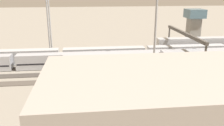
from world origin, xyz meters
TOP-DOWN VIEW (x-y plane):
  - ground_plane at (0.00, 0.00)m, footprint 400.00×400.00m
  - track_bed_0 at (0.00, -10.00)m, footprint 140.00×2.80m
  - track_bed_1 at (0.00, -5.00)m, footprint 140.00×2.80m
  - track_bed_2 at (0.00, 0.00)m, footprint 140.00×2.80m
  - track_bed_3 at (0.00, 5.00)m, footprint 140.00×2.80m
  - track_bed_4 at (0.00, 10.00)m, footprint 140.00×2.80m
  - train_on_track_1 at (2.95, -5.00)m, footprint 119.80×3.00m
  - train_on_track_3 at (-22.19, 5.00)m, footprint 71.40×3.00m
  - train_on_track_2 at (-7.71, 0.00)m, footprint 114.80×3.06m
  - light_mast_0 at (18.46, -12.44)m, footprint 2.80×0.70m
  - signal_gantry at (-18.30, 0.00)m, footprint 0.70×25.00m
  - maintenance_shed at (-7.05, 39.01)m, footprint 40.12×15.23m
  - control_tower at (-30.24, -20.94)m, footprint 6.00×6.00m

SIDE VIEW (x-z plane):
  - ground_plane at x=0.00m, z-range 0.00..0.00m
  - track_bed_0 at x=0.00m, z-range 0.00..0.12m
  - track_bed_1 at x=0.00m, z-range 0.00..0.12m
  - track_bed_2 at x=0.00m, z-range 0.00..0.12m
  - track_bed_3 at x=0.00m, z-range 0.00..0.12m
  - track_bed_4 at x=0.00m, z-range 0.00..0.12m
  - train_on_track_1 at x=2.95m, z-range 0.12..3.92m
  - train_on_track_2 at x=-7.71m, z-range -0.15..4.25m
  - train_on_track_3 at x=-22.19m, z-range 0.12..5.12m
  - maintenance_shed at x=-7.05m, z-range 0.00..12.01m
  - signal_gantry at x=-18.30m, z-range 3.02..11.82m
  - control_tower at x=-30.24m, z-range 1.12..14.03m
  - light_mast_0 at x=18.46m, z-range 3.53..26.77m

